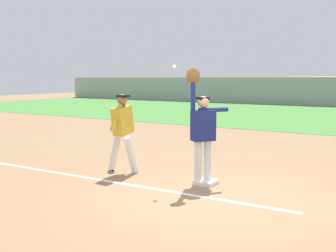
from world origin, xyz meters
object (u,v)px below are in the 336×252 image
(parked_car_tan, at_px, (257,94))
(baseball, at_px, (174,67))
(runner, at_px, (122,127))
(fielder, at_px, (202,127))
(parked_car_blue, at_px, (310,95))
(first_base, at_px, (206,182))

(parked_car_tan, bearing_deg, baseball, -68.50)
(runner, relative_size, baseball, 23.24)
(baseball, bearing_deg, parked_car_tan, 105.21)
(fielder, xyz_separation_m, parked_car_blue, (-3.51, 27.67, -0.45))
(fielder, height_order, parked_car_tan, fielder)
(baseball, distance_m, parked_car_blue, 28.01)
(baseball, xyz_separation_m, parked_car_tan, (-7.50, 27.57, -1.61))
(first_base, relative_size, runner, 0.22)
(parked_car_tan, xyz_separation_m, parked_car_blue, (4.54, 0.23, 0.00))
(first_base, height_order, parked_car_blue, parked_car_blue)
(first_base, relative_size, baseball, 5.14)
(fielder, relative_size, baseball, 30.81)
(runner, xyz_separation_m, parked_car_blue, (-1.61, 27.76, -0.32))
(first_base, xyz_separation_m, parked_car_blue, (-3.62, 27.72, 0.63))
(fielder, bearing_deg, first_base, -162.56)
(fielder, distance_m, parked_car_blue, 27.90)
(fielder, xyz_separation_m, runner, (-1.90, -0.09, -0.12))
(first_base, distance_m, baseball, 2.34)
(runner, bearing_deg, first_base, 0.36)
(first_base, relative_size, fielder, 0.17)
(fielder, height_order, runner, fielder)
(first_base, xyz_separation_m, fielder, (-0.11, 0.04, 1.08))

